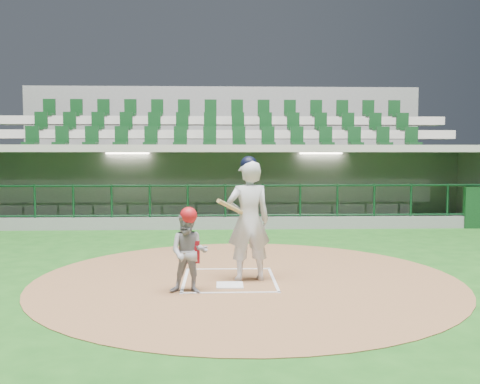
% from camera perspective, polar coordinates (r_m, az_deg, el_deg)
% --- Properties ---
extents(ground, '(120.00, 120.00, 0.00)m').
position_cam_1_polar(ground, '(9.45, -1.18, -9.01)').
color(ground, '#184E16').
rests_on(ground, ground).
extents(dirt_circle, '(7.20, 7.20, 0.01)m').
position_cam_1_polar(dirt_circle, '(9.26, 0.72, -9.24)').
color(dirt_circle, brown).
rests_on(dirt_circle, ground).
extents(home_plate, '(0.43, 0.43, 0.02)m').
position_cam_1_polar(home_plate, '(8.76, -1.10, -9.90)').
color(home_plate, white).
rests_on(home_plate, dirt_circle).
extents(batter_box_chalk, '(1.55, 1.80, 0.01)m').
position_cam_1_polar(batter_box_chalk, '(9.15, -1.15, -9.33)').
color(batter_box_chalk, white).
rests_on(batter_box_chalk, ground).
extents(dugout_structure, '(16.40, 3.70, 3.00)m').
position_cam_1_polar(dugout_structure, '(17.06, -1.04, 0.10)').
color(dugout_structure, gray).
rests_on(dugout_structure, ground).
extents(seating_deck, '(17.00, 6.72, 5.15)m').
position_cam_1_polar(seating_deck, '(20.12, -1.72, 2.00)').
color(seating_deck, slate).
rests_on(seating_deck, ground).
extents(batter, '(0.94, 0.94, 2.09)m').
position_cam_1_polar(batter, '(8.96, 0.92, -2.91)').
color(batter, silver).
rests_on(batter, dirt_circle).
extents(catcher, '(0.66, 0.54, 1.32)m').
position_cam_1_polar(catcher, '(8.23, -5.48, -6.28)').
color(catcher, '#949499').
rests_on(catcher, dirt_circle).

